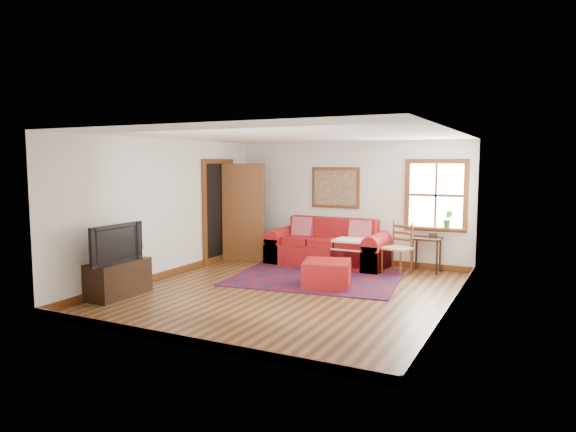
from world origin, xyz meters
The scene contains 13 objects.
ground centered at (0.00, 0.00, 0.00)m, with size 5.50×5.50×0.00m, color #3C2110.
room_envelope centered at (0.00, 0.02, 1.65)m, with size 5.04×5.54×2.52m.
window centered at (1.78, 2.70, 1.31)m, with size 1.18×0.20×1.38m.
doorway centered at (-2.21, 1.78, 1.07)m, with size 0.89×1.08×2.14m.
framed_artwork centered at (-0.30, 2.71, 1.55)m, with size 1.05×0.07×0.85m.
persian_rug centered at (-0.02, 1.09, 0.01)m, with size 2.92×2.33×0.02m, color #5F0D14.
red_leather_sofa centered at (-0.27, 2.29, 0.31)m, with size 2.40×0.99×0.94m.
red_ottoman centered at (0.40, 0.57, 0.22)m, with size 0.76×0.76×0.44m, color maroon.
side_table centered at (1.65, 2.48, 0.54)m, with size 0.55×0.41×0.66m.
ladder_back_chair centered at (1.21, 2.11, 0.53)m, with size 0.56×0.55×0.97m.
media_cabinet centered at (-2.26, -1.46, 0.28)m, with size 0.46×1.01×0.56m, color black.
television centered at (-2.24, -1.59, 0.85)m, with size 1.03×0.14×0.59m, color black.
candle_hurricane centered at (-2.21, -1.03, 0.64)m, with size 0.12×0.12×0.18m.
Camera 1 is at (3.58, -7.26, 2.08)m, focal length 32.00 mm.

